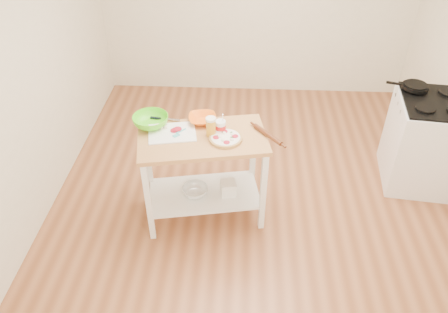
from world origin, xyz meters
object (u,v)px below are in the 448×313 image
shelf_glass_bowl (195,191)px  yogurt_tub (220,127)px  pizza (226,138)px  prep_island (203,160)px  knife (161,119)px  gas_stove (423,141)px  skillet (415,86)px  beer_pint (211,127)px  rolling_pin (268,135)px  cutting_board (172,132)px  orange_bowl (202,119)px  shelf_bin (228,188)px  green_bowl (151,121)px  spatula (179,133)px

shelf_glass_bowl → yogurt_tub: bearing=23.5°
pizza → prep_island: bearing=171.3°
knife → shelf_glass_bowl: 0.74m
prep_island → gas_stove: size_ratio=1.06×
skillet → beer_pint: beer_pint is taller
gas_stove → rolling_pin: size_ratio=3.24×
yogurt_tub → cutting_board: bearing=-174.5°
orange_bowl → beer_pint: 0.23m
orange_bowl → gas_stove: bearing=10.7°
knife → rolling_pin: size_ratio=0.79×
gas_stove → shelf_bin: (-1.93, -0.63, -0.15)m
cutting_board → yogurt_tub: yogurt_tub is taller
shelf_glass_bowl → green_bowl: bearing=156.4°
spatula → cutting_board: bearing=118.9°
skillet → yogurt_tub: 2.00m
skillet → rolling_pin: 1.66m
prep_island → shelf_bin: (0.22, 0.00, -0.32)m
pizza → rolling_pin: pizza is taller
prep_island → rolling_pin: (0.55, 0.03, 0.28)m
prep_island → shelf_glass_bowl: 0.36m
cutting_board → spatula: cutting_board is taller
cutting_board → shelf_glass_bowl: cutting_board is taller
pizza → green_bowl: (-0.66, 0.18, 0.03)m
spatula → green_bowl: size_ratio=0.45×
prep_island → shelf_glass_bowl: size_ratio=4.93×
skillet → cutting_board: (-2.27, -0.81, -0.07)m
pizza → shelf_bin: 0.59m
orange_bowl → shelf_bin: (0.24, -0.22, -0.60)m
prep_island → orange_bowl: orange_bowl is taller
skillet → spatula: skillet is taller
gas_stove → cutting_board: gas_stove is taller
shelf_glass_bowl → orange_bowl: bearing=75.6°
prep_island → knife: bearing=148.9°
gas_stove → orange_bowl: (-2.17, -0.41, 0.46)m
rolling_pin → spatula: bearing=-179.4°
cutting_board → knife: cutting_board is taller
cutting_board → green_bowl: bearing=141.3°
pizza → knife: 0.65m
spatula → beer_pint: size_ratio=0.81×
pizza → yogurt_tub: yogurt_tub is taller
gas_stove → pizza: 2.11m
cutting_board → knife: size_ratio=1.65×
skillet → shelf_bin: size_ratio=2.91×
pizza → knife: size_ratio=1.04×
pizza → cutting_board: bearing=171.2°
rolling_pin → shelf_bin: 0.68m
gas_stove → yogurt_tub: gas_stove is taller
green_bowl → beer_pint: bearing=-12.4°
yogurt_tub → shelf_glass_bowl: yogurt_tub is taller
skillet → shelf_glass_bowl: (-2.08, -0.87, -0.68)m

